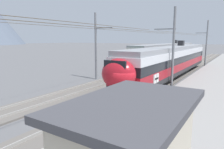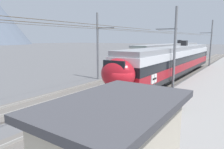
{
  "view_description": "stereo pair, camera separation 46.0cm",
  "coord_description": "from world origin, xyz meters",
  "px_view_note": "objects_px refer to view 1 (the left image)",
  "views": [
    {
      "loc": [
        -10.95,
        -5.91,
        4.73
      ],
      "look_at": [
        2.72,
        2.85,
        1.9
      ],
      "focal_mm": 32.64,
      "sensor_mm": 36.0,
      "label": 1
    },
    {
      "loc": [
        -10.7,
        -6.3,
        4.73
      ],
      "look_at": [
        2.72,
        2.85,
        1.9
      ],
      "focal_mm": 32.64,
      "sensor_mm": 36.0,
      "label": 2
    }
  ],
  "objects_px": {
    "potted_plant_platform_edge": "(145,149)",
    "catenary_mast_far_side": "(97,45)",
    "train_far_track": "(167,52)",
    "potted_plant_by_shelter": "(179,102)",
    "platform_sign": "(156,85)",
    "handbag_near_sign": "(153,113)",
    "train_near_platform": "(171,60)",
    "catenary_mast_east": "(206,43)",
    "catenary_mast_mid": "(172,47)"
  },
  "relations": [
    {
      "from": "catenary_mast_east",
      "to": "potted_plant_platform_edge",
      "type": "height_order",
      "value": "catenary_mast_east"
    },
    {
      "from": "handbag_near_sign",
      "to": "catenary_mast_east",
      "type": "bearing_deg",
      "value": 3.16
    },
    {
      "from": "platform_sign",
      "to": "potted_plant_by_shelter",
      "type": "height_order",
      "value": "platform_sign"
    },
    {
      "from": "train_far_track",
      "to": "potted_plant_platform_edge",
      "type": "relative_size",
      "value": 41.97
    },
    {
      "from": "catenary_mast_far_side",
      "to": "handbag_near_sign",
      "type": "height_order",
      "value": "catenary_mast_far_side"
    },
    {
      "from": "train_far_track",
      "to": "catenary_mast_mid",
      "type": "bearing_deg",
      "value": -161.47
    },
    {
      "from": "potted_plant_platform_edge",
      "to": "catenary_mast_far_side",
      "type": "bearing_deg",
      "value": 42.53
    },
    {
      "from": "train_far_track",
      "to": "potted_plant_by_shelter",
      "type": "bearing_deg",
      "value": -160.81
    },
    {
      "from": "train_far_track",
      "to": "potted_plant_by_shelter",
      "type": "xyz_separation_m",
      "value": [
        -26.64,
        -9.28,
        -1.38
      ]
    },
    {
      "from": "catenary_mast_east",
      "to": "catenary_mast_far_side",
      "type": "height_order",
      "value": "catenary_mast_east"
    },
    {
      "from": "catenary_mast_mid",
      "to": "catenary_mast_east",
      "type": "distance_m",
      "value": 20.19
    },
    {
      "from": "train_near_platform",
      "to": "platform_sign",
      "type": "bearing_deg",
      "value": -166.63
    },
    {
      "from": "catenary_mast_east",
      "to": "handbag_near_sign",
      "type": "distance_m",
      "value": 29.07
    },
    {
      "from": "potted_plant_platform_edge",
      "to": "train_far_track",
      "type": "bearing_deg",
      "value": 16.42
    },
    {
      "from": "catenary_mast_east",
      "to": "potted_plant_by_shelter",
      "type": "xyz_separation_m",
      "value": [
        -26.82,
        -2.56,
        -3.28
      ]
    },
    {
      "from": "platform_sign",
      "to": "potted_plant_by_shelter",
      "type": "distance_m",
      "value": 2.35
    },
    {
      "from": "catenary_mast_mid",
      "to": "potted_plant_by_shelter",
      "type": "height_order",
      "value": "catenary_mast_mid"
    },
    {
      "from": "catenary_mast_east",
      "to": "catenary_mast_far_side",
      "type": "bearing_deg",
      "value": 156.82
    },
    {
      "from": "handbag_near_sign",
      "to": "potted_plant_platform_edge",
      "type": "distance_m",
      "value": 4.56
    },
    {
      "from": "catenary_mast_mid",
      "to": "platform_sign",
      "type": "relative_size",
      "value": 16.7
    },
    {
      "from": "catenary_mast_far_side",
      "to": "potted_plant_platform_edge",
      "type": "height_order",
      "value": "catenary_mast_far_side"
    },
    {
      "from": "train_near_platform",
      "to": "catenary_mast_mid",
      "type": "height_order",
      "value": "catenary_mast_mid"
    },
    {
      "from": "handbag_near_sign",
      "to": "potted_plant_platform_edge",
      "type": "xyz_separation_m",
      "value": [
        -4.32,
        -1.41,
        0.29
      ]
    },
    {
      "from": "catenary_mast_east",
      "to": "potted_plant_by_shelter",
      "type": "distance_m",
      "value": 27.14
    },
    {
      "from": "potted_plant_platform_edge",
      "to": "handbag_near_sign",
      "type": "bearing_deg",
      "value": 18.06
    },
    {
      "from": "train_far_track",
      "to": "catenary_mast_mid",
      "type": "relative_size",
      "value": 0.79
    },
    {
      "from": "handbag_near_sign",
      "to": "potted_plant_platform_edge",
      "type": "bearing_deg",
      "value": -161.94
    },
    {
      "from": "potted_plant_by_shelter",
      "to": "catenary_mast_east",
      "type": "bearing_deg",
      "value": 5.46
    },
    {
      "from": "train_far_track",
      "to": "train_near_platform",
      "type": "bearing_deg",
      "value": -160.84
    },
    {
      "from": "train_near_platform",
      "to": "catenary_mast_mid",
      "type": "xyz_separation_m",
      "value": [
        -5.45,
        -1.65,
        1.76
      ]
    },
    {
      "from": "train_near_platform",
      "to": "potted_plant_by_shelter",
      "type": "xyz_separation_m",
      "value": [
        -12.09,
        -4.22,
        -1.37
      ]
    },
    {
      "from": "train_near_platform",
      "to": "handbag_near_sign",
      "type": "height_order",
      "value": "train_near_platform"
    },
    {
      "from": "catenary_mast_east",
      "to": "potted_plant_platform_edge",
      "type": "xyz_separation_m",
      "value": [
        -33.12,
        -3.0,
        -3.33
      ]
    },
    {
      "from": "train_near_platform",
      "to": "potted_plant_by_shelter",
      "type": "bearing_deg",
      "value": -160.77
    },
    {
      "from": "handbag_near_sign",
      "to": "platform_sign",
      "type": "bearing_deg",
      "value": -9.97
    },
    {
      "from": "train_far_track",
      "to": "catenary_mast_far_side",
      "type": "relative_size",
      "value": 0.79
    },
    {
      "from": "catenary_mast_mid",
      "to": "catenary_mast_far_side",
      "type": "distance_m",
      "value": 8.71
    },
    {
      "from": "platform_sign",
      "to": "potted_plant_platform_edge",
      "type": "height_order",
      "value": "platform_sign"
    },
    {
      "from": "platform_sign",
      "to": "handbag_near_sign",
      "type": "relative_size",
      "value": 6.41
    },
    {
      "from": "train_near_platform",
      "to": "platform_sign",
      "type": "distance_m",
      "value": 14.21
    },
    {
      "from": "catenary_mast_far_side",
      "to": "catenary_mast_mid",
      "type": "bearing_deg",
      "value": -88.9
    },
    {
      "from": "catenary_mast_far_side",
      "to": "potted_plant_by_shelter",
      "type": "distance_m",
      "value": 13.39
    },
    {
      "from": "handbag_near_sign",
      "to": "catenary_mast_far_side",
      "type": "bearing_deg",
      "value": 50.66
    },
    {
      "from": "catenary_mast_far_side",
      "to": "platform_sign",
      "type": "relative_size",
      "value": 16.7
    },
    {
      "from": "catenary_mast_east",
      "to": "handbag_near_sign",
      "type": "relative_size",
      "value": 106.98
    },
    {
      "from": "train_far_track",
      "to": "catenary_mast_east",
      "type": "relative_size",
      "value": 0.79
    },
    {
      "from": "catenary_mast_east",
      "to": "handbag_near_sign",
      "type": "bearing_deg",
      "value": -176.84
    },
    {
      "from": "train_near_platform",
      "to": "catenary_mast_mid",
      "type": "relative_size",
      "value": 0.67
    },
    {
      "from": "handbag_near_sign",
      "to": "potted_plant_platform_edge",
      "type": "relative_size",
      "value": 0.5
    },
    {
      "from": "catenary_mast_mid",
      "to": "train_near_platform",
      "type": "bearing_deg",
      "value": 16.83
    }
  ]
}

